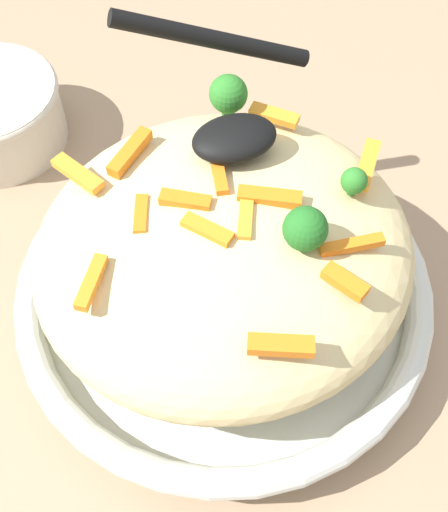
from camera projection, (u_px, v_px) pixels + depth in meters
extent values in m
plane|color=#9E7F60|center=(224.00, 311.00, 0.50)|extent=(2.40, 2.40, 0.00)
cylinder|color=silver|center=(224.00, 302.00, 0.49)|extent=(0.27, 0.27, 0.02)
torus|color=silver|center=(224.00, 287.00, 0.48)|extent=(0.30, 0.30, 0.02)
torus|color=black|center=(224.00, 284.00, 0.47)|extent=(0.29, 0.29, 0.00)
ellipsoid|color=#DBC689|center=(224.00, 250.00, 0.44)|extent=(0.25, 0.24, 0.08)
cube|color=orange|center=(367.00, 165.00, 0.43)|extent=(0.03, 0.04, 0.01)
cube|color=orange|center=(130.00, 152.00, 0.43)|extent=(0.04, 0.04, 0.01)
cube|color=orange|center=(274.00, 115.00, 0.46)|extent=(0.03, 0.03, 0.01)
cube|color=orange|center=(287.00, 343.00, 0.36)|extent=(0.04, 0.02, 0.01)
cube|color=orange|center=(185.00, 200.00, 0.41)|extent=(0.03, 0.02, 0.01)
cube|color=orange|center=(220.00, 179.00, 0.42)|extent=(0.01, 0.03, 0.01)
cube|color=orange|center=(246.00, 216.00, 0.40)|extent=(0.02, 0.04, 0.01)
cube|color=orange|center=(78.00, 173.00, 0.43)|extent=(0.03, 0.04, 0.01)
cube|color=orange|center=(91.00, 282.00, 0.38)|extent=(0.03, 0.03, 0.01)
cube|color=orange|center=(345.00, 282.00, 0.38)|extent=(0.02, 0.03, 0.01)
cube|color=orange|center=(141.00, 215.00, 0.41)|extent=(0.02, 0.03, 0.01)
cube|color=orange|center=(207.00, 230.00, 0.39)|extent=(0.03, 0.03, 0.01)
cube|color=orange|center=(352.00, 245.00, 0.39)|extent=(0.04, 0.01, 0.01)
cube|color=orange|center=(269.00, 197.00, 0.41)|extent=(0.04, 0.03, 0.01)
cylinder|color=#296820|center=(228.00, 109.00, 0.46)|extent=(0.01, 0.01, 0.01)
sphere|color=#2D7A28|center=(228.00, 94.00, 0.45)|extent=(0.03, 0.03, 0.03)
cylinder|color=#205B1C|center=(303.00, 241.00, 0.39)|extent=(0.01, 0.01, 0.01)
sphere|color=#236B23|center=(305.00, 229.00, 0.38)|extent=(0.03, 0.03, 0.03)
cylinder|color=#296820|center=(352.00, 190.00, 0.42)|extent=(0.01, 0.01, 0.01)
sphere|color=#2D7A28|center=(354.00, 181.00, 0.41)|extent=(0.02, 0.02, 0.02)
ellipsoid|color=black|center=(234.00, 138.00, 0.42)|extent=(0.06, 0.04, 0.02)
cylinder|color=black|center=(214.00, 39.00, 0.44)|extent=(0.14, 0.03, 0.06)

